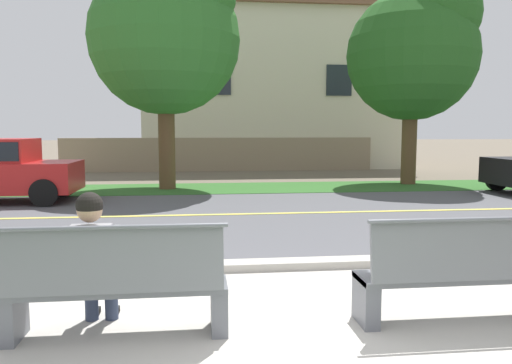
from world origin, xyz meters
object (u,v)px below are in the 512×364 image
Objects in this scene: bench_left at (116,287)px; shade_tree_left at (417,46)px; shade_tree_far_left at (169,27)px; bench_right at (461,275)px; seated_person_grey at (94,257)px.

shade_tree_left is at bearing 55.96° from bench_left.
shade_tree_far_left is 1.07× the size of shade_tree_left.
bench_left and bench_right have the same top height.
bench_left is at bearing -39.24° from seated_person_grey.
bench_right is at bearing -73.79° from shade_tree_far_left.
seated_person_grey reaches higher than bench_right.
seated_person_grey is at bearing -90.81° from shade_tree_far_left.
shade_tree_left is (4.49, 11.17, 3.90)m from bench_right.
shade_tree_left is at bearing 68.09° from bench_right.
bench_right is at bearing 0.00° from bench_left.
shade_tree_far_left is at bearing 90.32° from bench_left.
seated_person_grey is (-0.21, 0.17, 0.22)m from bench_left.
shade_tree_far_left is (0.15, 10.54, 3.98)m from seated_person_grey.
bench_left is 0.28× the size of shade_tree_left.
shade_tree_far_left reaches higher than bench_left.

